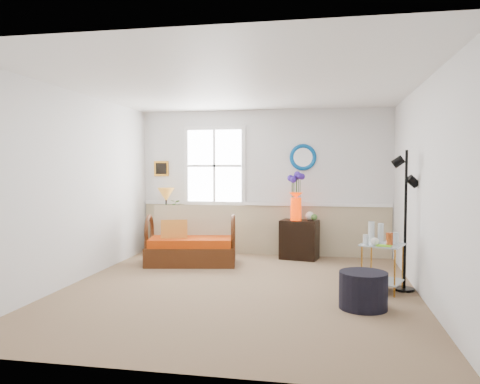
% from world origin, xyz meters
% --- Properties ---
extents(floor, '(4.50, 5.00, 0.01)m').
position_xyz_m(floor, '(0.00, 0.00, 0.00)').
color(floor, '#806248').
rests_on(floor, ground).
extents(ceiling, '(4.50, 5.00, 0.01)m').
position_xyz_m(ceiling, '(0.00, 0.00, 2.60)').
color(ceiling, white).
rests_on(ceiling, walls).
extents(walls, '(4.51, 5.01, 2.60)m').
position_xyz_m(walls, '(0.00, 0.00, 1.30)').
color(walls, silver).
rests_on(walls, floor).
extents(wainscot, '(4.46, 0.02, 0.90)m').
position_xyz_m(wainscot, '(0.00, 2.48, 0.45)').
color(wainscot, tan).
rests_on(wainscot, walls).
extents(chair_rail, '(4.46, 0.04, 0.06)m').
position_xyz_m(chair_rail, '(0.00, 2.47, 0.92)').
color(chair_rail, white).
rests_on(chair_rail, walls).
extents(window, '(1.14, 0.06, 1.44)m').
position_xyz_m(window, '(-0.90, 2.47, 1.60)').
color(window, white).
rests_on(window, walls).
extents(picture, '(0.28, 0.03, 0.28)m').
position_xyz_m(picture, '(-1.92, 2.48, 1.55)').
color(picture, '#B6741E').
rests_on(picture, walls).
extents(mirror, '(0.47, 0.07, 0.47)m').
position_xyz_m(mirror, '(0.70, 2.48, 1.75)').
color(mirror, '#095B99').
rests_on(mirror, walls).
extents(loveseat, '(1.54, 1.05, 0.93)m').
position_xyz_m(loveseat, '(-1.05, 1.46, 0.46)').
color(loveseat, '#4C250F').
rests_on(loveseat, floor).
extents(throw_pillow, '(0.44, 0.23, 0.42)m').
position_xyz_m(throw_pillow, '(-1.29, 1.33, 0.52)').
color(throw_pillow, '#BE440B').
rests_on(throw_pillow, loveseat).
extents(lamp_stand, '(0.44, 0.44, 0.64)m').
position_xyz_m(lamp_stand, '(-1.78, 2.30, 0.32)').
color(lamp_stand, black).
rests_on(lamp_stand, floor).
extents(table_lamp, '(0.40, 0.40, 0.56)m').
position_xyz_m(table_lamp, '(-1.76, 2.28, 0.92)').
color(table_lamp, '#B57225').
rests_on(table_lamp, lamp_stand).
extents(potted_plant, '(0.34, 0.38, 0.27)m').
position_xyz_m(potted_plant, '(-1.64, 2.33, 0.77)').
color(potted_plant, '#3E672A').
rests_on(potted_plant, lamp_stand).
extents(cabinet, '(0.69, 0.51, 0.67)m').
position_xyz_m(cabinet, '(0.66, 2.18, 0.33)').
color(cabinet, black).
rests_on(cabinet, floor).
extents(flower_vase, '(0.25, 0.25, 0.81)m').
position_xyz_m(flower_vase, '(0.60, 2.16, 1.07)').
color(flower_vase, '#F42F00').
rests_on(flower_vase, cabinet).
extents(side_table, '(0.62, 0.62, 0.61)m').
position_xyz_m(side_table, '(1.82, 0.25, 0.30)').
color(side_table, '#B37826').
rests_on(side_table, floor).
extents(tabletop_items, '(0.53, 0.53, 0.26)m').
position_xyz_m(tabletop_items, '(1.79, 0.24, 0.74)').
color(tabletop_items, silver).
rests_on(tabletop_items, side_table).
extents(floor_lamp, '(0.29, 0.29, 1.79)m').
position_xyz_m(floor_lamp, '(2.10, 0.35, 0.90)').
color(floor_lamp, black).
rests_on(floor_lamp, floor).
extents(ottoman, '(0.54, 0.54, 0.41)m').
position_xyz_m(ottoman, '(1.52, -0.54, 0.21)').
color(ottoman, black).
rests_on(ottoman, floor).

